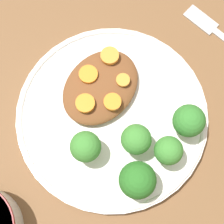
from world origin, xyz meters
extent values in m
plane|color=brown|center=(0.00, 0.00, 0.00)|extent=(4.00, 4.00, 0.00)
cylinder|color=white|center=(0.00, 0.00, 0.01)|extent=(0.27, 0.27, 0.02)
torus|color=white|center=(0.00, 0.00, 0.02)|extent=(0.27, 0.27, 0.01)
ellipsoid|color=brown|center=(0.02, 0.04, 0.03)|extent=(0.12, 0.09, 0.02)
cylinder|color=#7FA85B|center=(-0.06, -0.01, 0.03)|extent=(0.02, 0.02, 0.02)
sphere|color=#3D8433|center=(-0.06, -0.01, 0.05)|extent=(0.04, 0.04, 0.04)
cylinder|color=#759E51|center=(-0.01, -0.05, 0.03)|extent=(0.02, 0.02, 0.02)
sphere|color=#3D8433|center=(-0.01, -0.05, 0.05)|extent=(0.04, 0.04, 0.04)
cylinder|color=#7FA85B|center=(0.05, -0.09, 0.03)|extent=(0.02, 0.02, 0.02)
sphere|color=#337A2D|center=(0.05, -0.09, 0.05)|extent=(0.04, 0.04, 0.04)
cylinder|color=#759E51|center=(-0.05, -0.08, 0.03)|extent=(0.02, 0.02, 0.02)
sphere|color=#286B23|center=(-0.05, -0.08, 0.05)|extent=(0.05, 0.05, 0.05)
cylinder|color=#759E51|center=(0.00, -0.09, 0.03)|extent=(0.01, 0.01, 0.03)
sphere|color=#3D8433|center=(0.00, -0.09, 0.05)|extent=(0.04, 0.04, 0.04)
cylinder|color=orange|center=(0.06, 0.05, 0.04)|extent=(0.03, 0.03, 0.01)
cylinder|color=orange|center=(-0.02, 0.03, 0.04)|extent=(0.03, 0.03, 0.01)
cylinder|color=orange|center=(0.04, 0.01, 0.04)|extent=(0.02, 0.02, 0.00)
cylinder|color=orange|center=(0.02, 0.06, 0.04)|extent=(0.03, 0.03, 0.01)
cylinder|color=orange|center=(0.01, 0.01, 0.04)|extent=(0.02, 0.02, 0.01)
cube|color=#BDBDBD|center=(0.21, -0.01, 0.00)|extent=(0.03, 0.05, 0.01)
camera|label=1|loc=(-0.11, -0.09, 0.52)|focal=60.00mm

